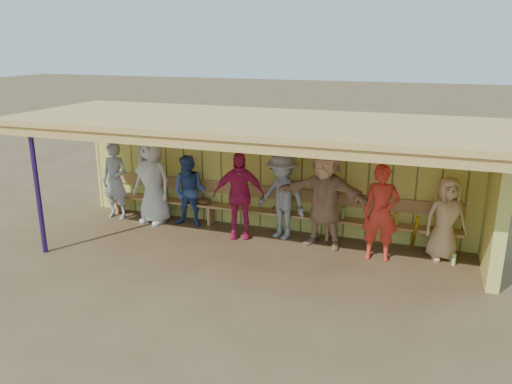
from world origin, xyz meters
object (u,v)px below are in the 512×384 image
player_a (115,181)px  bench (268,206)px  player_h (446,219)px  player_g (381,213)px  player_b (152,180)px  player_f (324,197)px  player_c (190,191)px  player_e (282,196)px  player_d (239,195)px

player_a → bench: size_ratio=0.23×
player_h → player_g: bearing=177.5°
player_b → player_f: bearing=8.9°
player_c → player_f: (2.92, -0.14, 0.22)m
bench → player_e: bearing=-38.7°
player_d → player_g: 2.79m
player_e → player_h: player_e is taller
player_a → player_g: (5.79, -0.32, 0.02)m
player_f → player_g: bearing=-4.6°
player_b → player_c: (0.86, 0.06, -0.18)m
player_e → player_d: bearing=-141.9°
player_d → player_f: size_ratio=0.89×
player_a → player_e: player_e is taller
bench → player_b: bearing=-171.7°
player_g → player_e: bearing=163.5°
player_e → player_g: 2.00m
player_b → player_d: size_ratio=1.08×
bench → player_a: bearing=-173.6°
player_e → player_b: bearing=-157.5°
player_e → player_f: (0.88, -0.14, 0.12)m
player_b → player_g: player_b is taller
player_a → player_g: size_ratio=0.98×
player_f → player_h: bearing=13.0°
player_a → player_g: player_g is taller
player_b → bench: player_b is taller
player_d → player_b: bearing=157.3°
player_e → player_c: bearing=-158.7°
player_b → player_e: 2.90m
player_g → player_a: bearing=172.0°
player_f → player_c: bearing=-173.2°
player_e → bench: 0.60m
player_a → player_f: size_ratio=0.87×
player_b → player_f: size_ratio=0.96×
player_d → player_g: bearing=-20.8°
player_b → player_e: (2.90, 0.06, -0.08)m
player_c → player_d: (1.22, -0.25, 0.11)m
player_d → player_f: 1.71m
player_a → player_e: (3.83, 0.08, 0.01)m
player_a → player_d: bearing=-2.1°
player_b → player_e: bearing=11.3°
player_f → bench: player_f is taller
player_a → player_e: 3.83m
player_a → player_f: (4.71, -0.05, 0.13)m
player_b → player_d: bearing=5.0°
player_c → player_d: player_d is taller
player_a → player_d: (3.01, -0.17, 0.02)m
player_e → player_g: size_ratio=0.99×
player_g → bench: 2.48m
player_b → player_f: (3.78, -0.07, 0.04)m
player_e → bench: (-0.38, 0.31, -0.34)m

